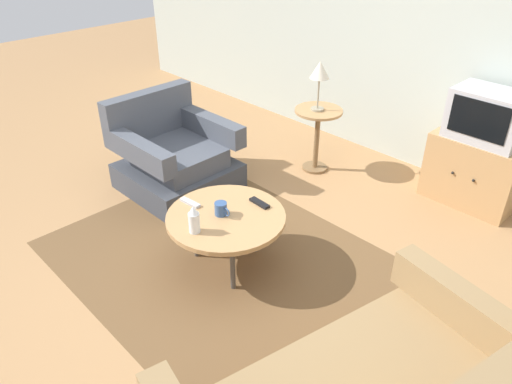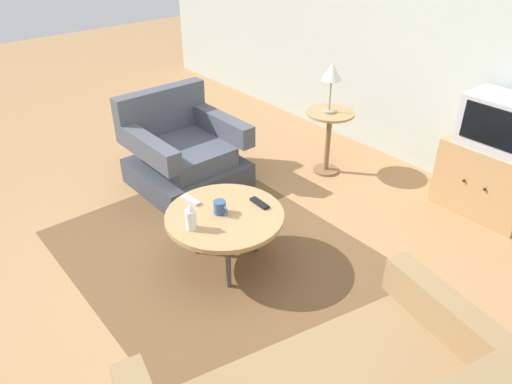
% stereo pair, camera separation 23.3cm
% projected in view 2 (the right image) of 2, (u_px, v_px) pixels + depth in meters
% --- Properties ---
extents(ground_plane, '(16.00, 16.00, 0.00)m').
position_uv_depth(ground_plane, '(238.00, 267.00, 3.62)').
color(ground_plane, '#AD7F51').
extents(back_wall, '(9.00, 0.12, 2.70)m').
position_uv_depth(back_wall, '(455.00, 32.00, 4.26)').
color(back_wall, '#B2BCB2').
rests_on(back_wall, ground).
extents(area_rug, '(2.64, 1.97, 0.00)m').
position_uv_depth(area_rug, '(227.00, 262.00, 3.67)').
color(area_rug, brown).
rests_on(area_rug, ground).
extents(armchair, '(0.93, 0.93, 0.85)m').
position_uv_depth(armchair, '(183.00, 155.00, 4.56)').
color(armchair, '#3E424B').
rests_on(armchair, ground).
extents(coffee_table, '(0.85, 0.85, 0.44)m').
position_uv_depth(coffee_table, '(225.00, 217.00, 3.46)').
color(coffee_table, tan).
rests_on(coffee_table, ground).
extents(side_table, '(0.46, 0.46, 0.64)m').
position_uv_depth(side_table, '(329.00, 130.00, 4.66)').
color(side_table, tan).
rests_on(side_table, ground).
extents(tv_stand, '(0.77, 0.46, 0.61)m').
position_uv_depth(tv_stand, '(487.00, 179.00, 4.14)').
color(tv_stand, tan).
rests_on(tv_stand, ground).
extents(television, '(0.59, 0.40, 0.42)m').
position_uv_depth(television, '(503.00, 123.00, 3.86)').
color(television, '#B7B7BC').
rests_on(television, tv_stand).
extents(table_lamp, '(0.18, 0.18, 0.47)m').
position_uv_depth(table_lamp, '(332.00, 74.00, 4.37)').
color(table_lamp, '#9E937A').
rests_on(table_lamp, side_table).
extents(vase, '(0.08, 0.08, 0.20)m').
position_uv_depth(vase, '(191.00, 217.00, 3.23)').
color(vase, white).
rests_on(vase, coffee_table).
extents(mug, '(0.14, 0.09, 0.10)m').
position_uv_depth(mug, '(220.00, 207.00, 3.42)').
color(mug, '#335184').
rests_on(mug, coffee_table).
extents(tv_remote_dark, '(0.18, 0.06, 0.02)m').
position_uv_depth(tv_remote_dark, '(260.00, 203.00, 3.54)').
color(tv_remote_dark, black).
rests_on(tv_remote_dark, coffee_table).
extents(tv_remote_silver, '(0.18, 0.06, 0.02)m').
position_uv_depth(tv_remote_silver, '(191.00, 200.00, 3.58)').
color(tv_remote_silver, '#B2B2B7').
rests_on(tv_remote_silver, coffee_table).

